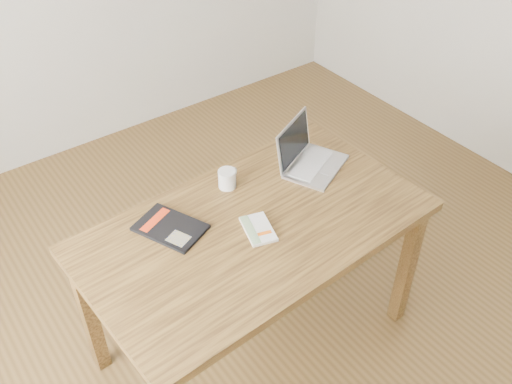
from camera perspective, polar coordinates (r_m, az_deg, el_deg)
room at (r=1.97m, az=0.65°, el=11.15°), size 4.04×4.04×2.70m
desk at (r=2.34m, az=-0.12°, el=-4.81°), size 1.42×0.86×0.75m
white_guidebook at (r=2.24m, az=0.22°, el=-3.73°), size 0.15×0.19×0.02m
black_guidebook at (r=2.27m, az=-8.58°, el=-3.55°), size 0.27×0.31×0.01m
laptop at (r=2.56m, az=5.19°, el=3.51°), size 0.36×0.34×0.20m
coffee_mug at (r=2.43m, az=-2.87°, el=1.40°), size 0.11×0.08×0.08m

